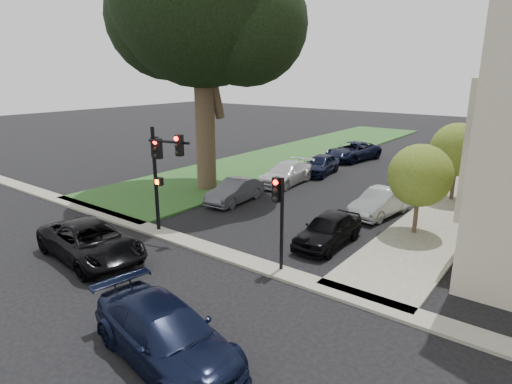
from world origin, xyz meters
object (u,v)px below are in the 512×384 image
Objects in this scene: car_cross_near at (91,242)px; car_parked_2 at (427,174)px; car_parked_0 at (328,229)px; car_parked_6 at (286,173)px; small_tree_a at (420,176)px; car_parked_1 at (381,203)px; car_parked_5 at (235,191)px; car_parked_7 at (321,164)px; traffic_signal_main at (161,162)px; small_tree_b at (457,150)px; small_tree_c at (482,143)px; traffic_signal_secondary at (279,207)px; car_cross_far at (166,334)px; car_parked_3 at (447,160)px; car_parked_8 at (353,151)px.

car_parked_2 is (7.25, 21.02, -0.09)m from car_cross_near.
car_cross_near is 1.30× the size of car_parked_0.
car_cross_near is at bearing -91.46° from car_parked_6.
small_tree_a reaches higher than car_parked_1.
car_parked_5 is 9.42m from car_parked_7.
car_parked_0 is (6.92, 3.44, -2.76)m from traffic_signal_main.
car_parked_6 is at bearing -165.82° from small_tree_b.
car_parked_1 is (7.28, 12.58, -0.05)m from car_cross_near.
traffic_signal_secondary is at bearing -97.82° from small_tree_c.
small_tree_b is 1.25× the size of small_tree_c.
small_tree_a reaches higher than car_cross_far.
small_tree_a is 1.16× the size of small_tree_c.
traffic_signal_main is 4.69m from car_cross_near.
small_tree_a is 0.89× the size of car_parked_2.
small_tree_b is at bearing 90.00° from small_tree_a.
traffic_signal_main reaches higher than car_parked_0.
car_parked_2 is (-2.42, -4.43, -1.80)m from small_tree_c.
car_cross_far is 1.20× the size of car_parked_7.
car_parked_5 is (-7.71, -11.32, 0.01)m from car_parked_2.
car_cross_near is (-0.06, -3.82, -2.72)m from traffic_signal_main.
traffic_signal_secondary is 0.89× the size of car_parked_5.
car_parked_0 is 1.14× the size of car_parked_3.
car_parked_8 is at bearing 128.36° from car_parked_1.
traffic_signal_secondary is 0.67× the size of car_cross_near.
car_cross_near is (-9.66, -17.74, -2.33)m from small_tree_b.
traffic_signal_secondary is at bearing -43.66° from car_parked_5.
car_parked_3 is at bearing 10.60° from car_cross_far.
small_tree_b is 0.91× the size of car_parked_6.
car_parked_3 is at bearing -8.33° from car_cross_near.
car_cross_far is 1.25× the size of car_parked_0.
traffic_signal_secondary reaches higher than car_parked_2.
traffic_signal_main is (-9.60, -7.02, 0.60)m from small_tree_a.
car_cross_far is (-2.35, -27.88, -1.71)m from small_tree_c.
small_tree_c is 18.81m from car_parked_5.
car_parked_3 is at bearing 89.04° from car_parked_0.
small_tree_c is at bearing 90.00° from small_tree_b.
car_parked_8 is (-0.38, 6.39, 0.04)m from car_parked_7.
traffic_signal_main reaches higher than small_tree_a.
traffic_signal_main is 24.44m from car_parked_3.
car_parked_7 is at bearing -76.40° from car_parked_8.
car_parked_0 is 13.76m from car_parked_2.
car_cross_near is 19.11m from car_parked_7.
car_parked_3 is (7.01, 23.24, -2.85)m from traffic_signal_main.
car_cross_far is at bearing -40.76° from traffic_signal_main.
car_parked_2 is at bearing 98.02° from car_parked_1.
car_cross_near is 15.19m from car_parked_6.
car_parked_0 is 19.80m from car_parked_3.
car_parked_1 is at bearing 50.50° from traffic_signal_main.
small_tree_b is 14.28m from traffic_signal_secondary.
car_parked_1 is at bearing 143.76° from small_tree_a.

